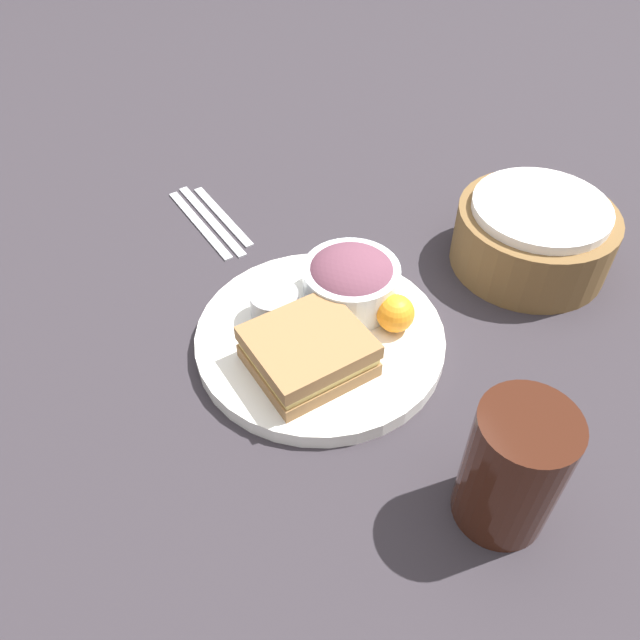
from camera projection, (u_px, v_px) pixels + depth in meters
ground_plane at (320, 344)px, 0.71m from camera, size 4.00×4.00×0.00m
plate at (320, 338)px, 0.70m from camera, size 0.28×0.28×0.02m
sandwich at (308, 351)px, 0.65m from camera, size 0.14×0.14×0.04m
salad_bowl at (351, 280)px, 0.71m from camera, size 0.11×0.11×0.06m
dressing_cup at (275, 306)px, 0.70m from camera, size 0.05×0.05×0.04m
orange_wedge at (395, 313)px, 0.69m from camera, size 0.04×0.04×0.04m
drink_glass at (513, 469)px, 0.52m from camera, size 0.08×0.08×0.13m
bread_basket at (533, 235)px, 0.78m from camera, size 0.20×0.20×0.09m
fork at (199, 224)px, 0.87m from camera, size 0.18×0.07×0.01m
knife at (211, 219)px, 0.87m from camera, size 0.18×0.07×0.01m
spoon at (222, 215)px, 0.88m from camera, size 0.16×0.06×0.01m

